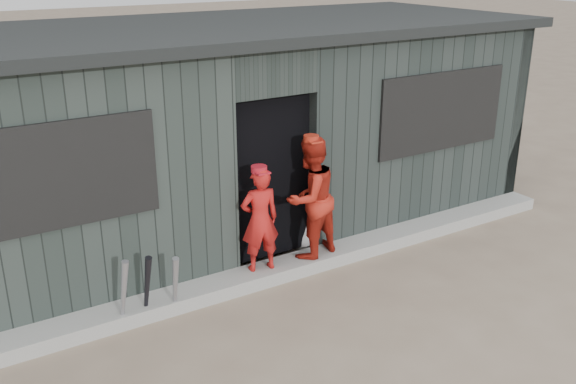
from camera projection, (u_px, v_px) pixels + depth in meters
ground at (392, 354)px, 5.84m from camera, size 80.00×80.00×0.00m
curb at (287, 268)px, 7.26m from camera, size 8.00×0.36×0.15m
bat_left at (124, 295)px, 6.09m from camera, size 0.15×0.22×0.76m
bat_mid at (175, 286)px, 6.32m from camera, size 0.09×0.24×0.69m
bat_right at (147, 288)px, 6.22m from camera, size 0.10×0.26×0.74m
player_red_left at (260, 220)px, 6.88m from camera, size 0.46×0.34×1.17m
player_red_right at (310, 198)px, 7.18m from camera, size 0.78×0.67×1.40m
player_grey_back at (307, 203)px, 7.73m from camera, size 0.68×0.59×1.18m
dugout at (218, 131)px, 8.17m from camera, size 8.30×3.30×2.62m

